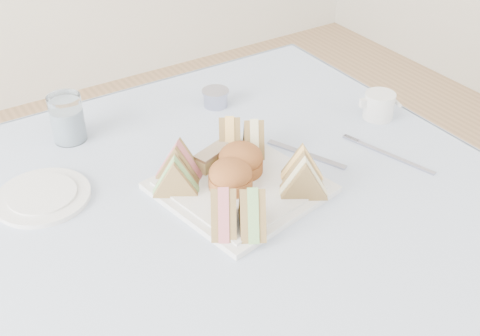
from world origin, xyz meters
TOP-DOWN VIEW (x-y plane):
  - tablecloth at (0.00, 0.00)m, footprint 1.02×1.02m
  - serving_plate at (0.03, 0.03)m, footprint 0.31×0.31m
  - sandwich_fl_a at (-0.05, -0.05)m, footprint 0.08×0.10m
  - sandwich_fl_b at (-0.02, -0.08)m, footprint 0.08×0.10m
  - sandwich_fr_a at (0.14, -0.02)m, footprint 0.09×0.07m
  - sandwich_fr_b at (0.11, -0.06)m, footprint 0.09×0.08m
  - sandwich_bl_a at (-0.08, 0.07)m, footprint 0.09×0.08m
  - sandwich_bl_b at (-0.05, 0.11)m, footprint 0.09×0.09m
  - sandwich_br_a at (0.11, 0.11)m, footprint 0.07×0.09m
  - sandwich_br_b at (0.07, 0.14)m, footprint 0.08×0.10m
  - scone_left at (0.01, 0.03)m, footprint 0.09×0.09m
  - scone_right at (0.05, 0.06)m, footprint 0.12×0.12m
  - pastry_slice at (0.02, 0.11)m, footprint 0.08×0.05m
  - side_plate at (-0.28, 0.20)m, footprint 0.22×0.22m
  - water_glass at (-0.17, 0.37)m, footprint 0.08×0.08m
  - tea_strainer at (0.16, 0.33)m, footprint 0.08×0.08m
  - knife at (0.20, 0.06)m, footprint 0.08×0.17m
  - fork at (0.35, -0.05)m, footprint 0.06×0.17m
  - creamer_jug at (0.43, 0.09)m, footprint 0.08×0.08m

SIDE VIEW (x-z plane):
  - tablecloth at x=0.00m, z-range 0.74..0.75m
  - knife at x=0.20m, z-range 0.75..0.75m
  - fork at x=0.35m, z-range 0.75..0.75m
  - side_plate at x=-0.28m, z-range 0.75..0.76m
  - serving_plate at x=0.03m, z-range 0.75..0.76m
  - tea_strainer at x=0.16m, z-range 0.75..0.78m
  - creamer_jug at x=0.43m, z-range 0.75..0.80m
  - pastry_slice at x=0.02m, z-range 0.76..0.79m
  - scone_left at x=0.01m, z-range 0.76..0.81m
  - scone_right at x=0.05m, z-range 0.76..0.81m
  - sandwich_fr_a at x=0.14m, z-range 0.76..0.83m
  - sandwich_br_a at x=0.11m, z-range 0.76..0.83m
  - sandwich_bl_a at x=-0.08m, z-range 0.76..0.83m
  - water_glass at x=-0.17m, z-range 0.75..0.85m
  - sandwich_fr_b at x=0.11m, z-range 0.76..0.83m
  - sandwich_bl_b at x=-0.05m, z-range 0.76..0.84m
  - sandwich_br_b at x=0.07m, z-range 0.76..0.84m
  - sandwich_fl_a at x=-0.05m, z-range 0.76..0.84m
  - sandwich_fl_b at x=-0.02m, z-range 0.76..0.84m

